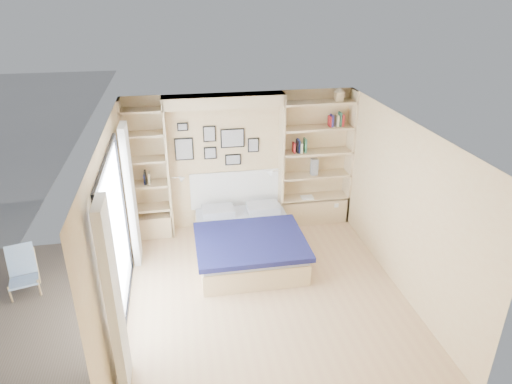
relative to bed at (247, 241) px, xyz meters
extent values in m
plane|color=tan|center=(0.09, -1.10, -0.27)|extent=(4.50, 4.50, 0.00)
plane|color=#D1B886|center=(0.09, 1.15, 0.98)|extent=(4.00, 0.00, 4.00)
plane|color=#D1B886|center=(0.09, -3.35, 0.98)|extent=(4.00, 0.00, 4.00)
plane|color=#D1B886|center=(-1.91, -1.10, 0.98)|extent=(0.00, 4.50, 4.50)
plane|color=#D1B886|center=(2.09, -1.10, 0.98)|extent=(0.00, 4.50, 4.50)
plane|color=white|center=(0.09, -1.10, 2.23)|extent=(4.50, 4.50, 0.00)
cube|color=tan|center=(-1.21, 0.97, 0.98)|extent=(0.04, 0.35, 2.50)
cube|color=tan|center=(0.79, 0.97, 0.98)|extent=(0.04, 0.35, 2.50)
cube|color=tan|center=(-0.21, 0.97, 2.13)|extent=(2.00, 0.35, 0.20)
cube|color=tan|center=(2.07, 0.97, 0.98)|extent=(0.04, 0.35, 2.50)
cube|color=tan|center=(-1.89, 0.97, 0.98)|extent=(0.04, 0.35, 2.50)
cube|color=tan|center=(1.44, 0.97, -0.02)|extent=(1.30, 0.35, 0.50)
cube|color=tan|center=(-1.56, 0.97, -0.07)|extent=(0.70, 0.35, 0.40)
cube|color=black|center=(-1.88, -1.10, 1.96)|extent=(0.04, 2.08, 0.06)
cube|color=black|center=(-1.88, -1.10, -0.24)|extent=(0.04, 2.08, 0.06)
cube|color=black|center=(-1.88, -2.12, 0.83)|extent=(0.04, 0.06, 2.20)
cube|color=black|center=(-1.88, -0.08, 0.83)|extent=(0.04, 0.06, 2.20)
cube|color=silver|center=(-1.89, -1.10, 0.85)|extent=(0.01, 2.00, 2.20)
cube|color=white|center=(-1.79, -2.40, 0.88)|extent=(0.10, 0.45, 2.30)
cube|color=white|center=(-1.79, 0.20, 0.88)|extent=(0.10, 0.45, 2.30)
cube|color=tan|center=(1.44, 0.97, 0.23)|extent=(1.30, 0.35, 0.04)
cube|color=tan|center=(1.44, 0.97, 0.68)|extent=(1.30, 0.35, 0.04)
cube|color=tan|center=(1.44, 0.97, 1.13)|extent=(1.30, 0.35, 0.04)
cube|color=tan|center=(1.44, 0.97, 1.58)|extent=(1.30, 0.35, 0.04)
cube|color=tan|center=(1.44, 0.97, 2.03)|extent=(1.30, 0.35, 0.04)
cube|color=tan|center=(-1.56, 0.97, 0.28)|extent=(0.70, 0.35, 0.04)
cube|color=tan|center=(-1.56, 0.97, 0.73)|extent=(0.70, 0.35, 0.04)
cube|color=tan|center=(-1.56, 0.97, 1.18)|extent=(0.70, 0.35, 0.04)
cube|color=tan|center=(-1.56, 0.97, 1.63)|extent=(0.70, 0.35, 0.04)
cube|color=tan|center=(-1.56, 0.97, 2.03)|extent=(0.70, 0.35, 0.04)
cube|color=tan|center=(0.00, -0.01, -0.10)|extent=(1.61, 2.02, 0.35)
cube|color=#ABAFBB|center=(0.00, -0.01, 0.13)|extent=(1.57, 1.98, 0.10)
cube|color=#151748|center=(0.00, -0.36, 0.20)|extent=(1.71, 1.41, 0.08)
cube|color=#ABAFBB|center=(-0.40, 0.69, 0.24)|extent=(0.55, 0.40, 0.12)
cube|color=#ABAFBB|center=(0.40, 0.69, 0.24)|extent=(0.55, 0.40, 0.12)
cube|color=white|center=(0.00, 1.12, 0.45)|extent=(1.71, 0.04, 0.70)
cube|color=black|center=(-0.91, 1.12, 1.28)|extent=(0.32, 0.02, 0.40)
cube|color=gray|center=(-0.91, 1.11, 1.28)|extent=(0.28, 0.01, 0.36)
cube|color=black|center=(-0.46, 1.12, 1.53)|extent=(0.22, 0.02, 0.28)
cube|color=gray|center=(-0.46, 1.11, 1.53)|extent=(0.18, 0.01, 0.24)
cube|color=black|center=(-0.46, 1.12, 1.18)|extent=(0.22, 0.02, 0.22)
cube|color=gray|center=(-0.46, 1.11, 1.18)|extent=(0.18, 0.01, 0.18)
cube|color=black|center=(-0.06, 1.12, 1.43)|extent=(0.42, 0.02, 0.34)
cube|color=gray|center=(-0.06, 1.11, 1.43)|extent=(0.38, 0.01, 0.30)
cube|color=black|center=(-0.06, 1.12, 1.03)|extent=(0.28, 0.02, 0.20)
cube|color=gray|center=(-0.06, 1.11, 1.03)|extent=(0.24, 0.01, 0.16)
cube|color=black|center=(0.31, 1.12, 1.28)|extent=(0.20, 0.02, 0.26)
cube|color=gray|center=(0.31, 1.11, 1.28)|extent=(0.16, 0.01, 0.22)
cube|color=black|center=(-0.91, 1.12, 1.68)|extent=(0.18, 0.02, 0.14)
cube|color=gray|center=(-0.91, 1.11, 1.68)|extent=(0.14, 0.01, 0.10)
cylinder|color=silver|center=(-1.07, 0.90, 0.85)|extent=(0.20, 0.02, 0.02)
cone|color=white|center=(-0.97, 0.90, 0.83)|extent=(0.13, 0.12, 0.15)
cylinder|color=silver|center=(0.65, 0.90, 0.85)|extent=(0.20, 0.02, 0.02)
cone|color=white|center=(0.55, 0.90, 0.83)|extent=(0.13, 0.12, 0.15)
cube|color=#A51E1E|center=(1.01, 0.97, 1.24)|extent=(0.02, 0.15, 0.18)
cube|color=navy|center=(1.09, 0.97, 1.27)|extent=(0.03, 0.15, 0.24)
cube|color=black|center=(1.08, 0.97, 1.26)|extent=(0.03, 0.15, 0.23)
cube|color=#C0C68E|center=(1.14, 0.97, 1.24)|extent=(0.04, 0.15, 0.18)
cube|color=#26593F|center=(1.21, 0.97, 1.27)|extent=(0.03, 0.15, 0.25)
cube|color=#A51E1E|center=(1.64, 0.97, 1.69)|extent=(0.02, 0.15, 0.18)
cube|color=navy|center=(1.68, 0.97, 1.70)|extent=(0.03, 0.15, 0.21)
cube|color=#BFB28C|center=(1.78, 0.97, 1.69)|extent=(0.04, 0.15, 0.20)
cube|color=#26593F|center=(1.82, 0.97, 1.72)|extent=(0.03, 0.15, 0.24)
cube|color=#A51E1E|center=(1.87, 0.97, 1.70)|extent=(0.03, 0.15, 0.20)
cube|color=navy|center=(-1.62, 0.97, 0.83)|extent=(0.02, 0.15, 0.18)
cube|color=black|center=(-1.61, 0.97, 0.86)|extent=(0.03, 0.15, 0.23)
cube|color=#BFB28C|center=(-1.54, 0.97, 0.85)|extent=(0.03, 0.15, 0.20)
cube|color=tan|center=(1.78, 0.97, 2.12)|extent=(0.13, 0.13, 0.15)
cone|color=tan|center=(1.78, 0.97, 2.24)|extent=(0.20, 0.20, 0.08)
cube|color=slate|center=(1.41, 0.97, 0.85)|extent=(0.12, 0.12, 0.30)
cube|color=white|center=(1.29, 0.92, 0.26)|extent=(0.22, 0.16, 0.03)
cube|color=#6C5C50|center=(-3.51, -1.10, -0.27)|extent=(3.20, 4.00, 0.05)
cylinder|color=tan|center=(-3.49, -0.71, -0.10)|extent=(0.06, 0.12, 0.34)
cylinder|color=tan|center=(-3.13, -0.61, -0.10)|extent=(0.06, 0.12, 0.34)
cylinder|color=tan|center=(-3.62, -0.26, -0.02)|extent=(0.10, 0.28, 0.55)
cylinder|color=tan|center=(-3.26, -0.16, -0.02)|extent=(0.10, 0.28, 0.55)
cube|color=#386FC3|center=(-3.36, -0.50, -0.04)|extent=(0.49, 0.55, 0.13)
cube|color=#386FC3|center=(-3.44, -0.18, 0.15)|extent=(0.42, 0.29, 0.45)
camera|label=1|loc=(-1.01, -6.46, 3.90)|focal=32.00mm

